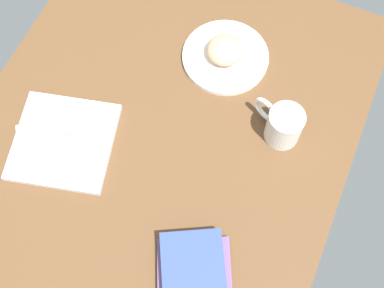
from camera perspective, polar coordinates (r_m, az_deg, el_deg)
The scene contains 8 objects.
dining_table at distance 131.28cm, azimuth -3.24°, elevation 0.92°, with size 110.00×90.00×4.00cm, color brown.
round_plate at distance 139.23cm, azimuth 3.61°, elevation 9.31°, with size 22.34×22.34×1.40cm, color white.
scone_pastry at distance 136.49cm, azimuth 3.58°, elevation 10.05°, with size 9.48×9.37×5.10cm, color tan.
square_plate at distance 130.98cm, azimuth -13.61°, elevation 0.24°, with size 23.36×23.36×1.60cm, color white.
sauce_cup at distance 127.22cm, azimuth -11.77°, elevation -0.20°, with size 5.55×5.55×2.46cm.
breakfast_wrap at distance 129.42cm, azimuth -15.56°, elevation 1.54°, with size 5.65×5.65×11.82cm, color beige.
book_stack at distance 116.21cm, azimuth 0.25°, elevation -14.51°, with size 24.88×22.28×4.78cm.
coffee_mug at distance 126.32cm, azimuth 9.73°, elevation 2.06°, with size 8.64×13.10×9.90cm.
Camera 1 is at (47.51, 28.43, 121.03)cm, focal length 49.67 mm.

